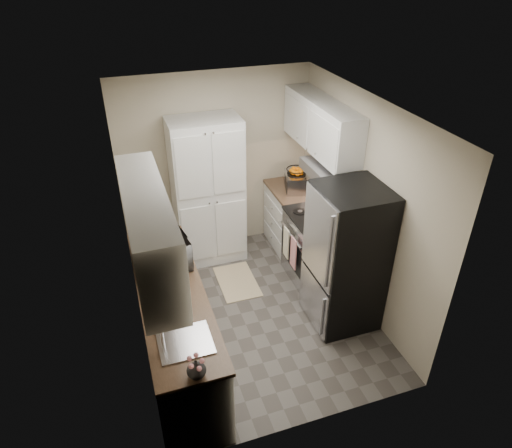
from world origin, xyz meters
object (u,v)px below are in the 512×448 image
(pantry_cabinet, at_px, (208,192))
(wine_bottle, at_px, (146,233))
(refrigerator, at_px, (346,258))
(electric_range, at_px, (316,246))
(microwave, at_px, (165,249))
(toaster_oven, at_px, (297,182))

(pantry_cabinet, bearing_deg, wine_bottle, -135.27)
(pantry_cabinet, relative_size, wine_bottle, 6.05)
(wine_bottle, bearing_deg, refrigerator, -22.16)
(electric_range, height_order, wine_bottle, wine_bottle)
(pantry_cabinet, bearing_deg, refrigerator, -56.54)
(microwave, bearing_deg, refrigerator, -114.05)
(wine_bottle, relative_size, toaster_oven, 0.81)
(pantry_cabinet, xyz_separation_m, refrigerator, (1.14, -1.73, -0.15))
(pantry_cabinet, distance_m, wine_bottle, 1.27)
(microwave, distance_m, wine_bottle, 0.39)
(pantry_cabinet, distance_m, refrigerator, 2.07)
(wine_bottle, bearing_deg, pantry_cabinet, 44.73)
(pantry_cabinet, height_order, electric_range, pantry_cabinet)
(pantry_cabinet, bearing_deg, microwave, -120.82)
(refrigerator, bearing_deg, toaster_oven, 87.36)
(refrigerator, height_order, microwave, refrigerator)
(toaster_oven, bearing_deg, microwave, -134.67)
(electric_range, distance_m, microwave, 2.05)
(pantry_cabinet, height_order, toaster_oven, pantry_cabinet)
(wine_bottle, bearing_deg, electric_range, -0.87)
(electric_range, height_order, toaster_oven, toaster_oven)
(electric_range, relative_size, microwave, 1.86)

